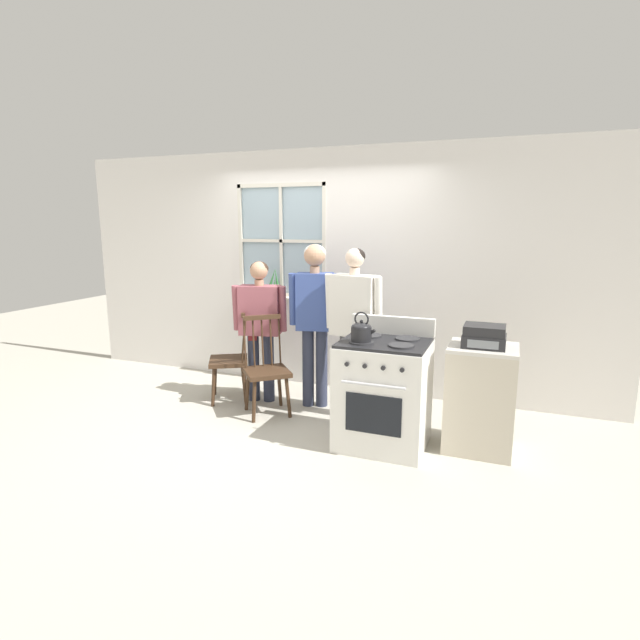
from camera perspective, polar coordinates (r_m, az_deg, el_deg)
The scene contains 13 objects.
ground_plane at distance 4.80m, azimuth -5.71°, elevation -12.28°, with size 16.00×16.00×0.00m, color #B2AD9E.
wall_back at distance 5.70m, azimuth 0.69°, elevation 5.37°, with size 6.40×0.16×2.70m.
chair_by_window at distance 5.46m, azimuth -10.16°, elevation -4.54°, with size 0.56×0.56×0.98m.
chair_near_wall at distance 5.03m, azimuth -6.15°, elevation -5.80°, with size 0.58×0.58×0.98m.
person_elderly_left at distance 5.28m, azimuth -6.87°, elevation 0.15°, with size 0.58×0.30×1.50m.
person_teen_center at distance 5.07m, azimuth -0.60°, elevation 1.27°, with size 0.53×0.30×1.68m.
person_adult_right at distance 4.79m, azimuth 3.91°, elevation 0.26°, with size 0.60×0.28×1.66m.
stove at distance 4.33m, azimuth 7.26°, elevation -8.21°, with size 0.74×0.68×1.08m.
kettle at distance 4.10m, azimuth 4.76°, elevation -1.27°, with size 0.21×0.17×0.25m.
potted_plant at distance 5.88m, azimuth -5.21°, elevation 3.52°, with size 0.16×0.16×0.34m.
handbag at distance 5.37m, azimuth -7.81°, elevation -0.67°, with size 0.25×0.24×0.31m.
side_counter at distance 4.45m, azimuth 17.84°, elevation -8.48°, with size 0.55×0.50×0.90m.
stereo at distance 4.28m, azimuth 18.25°, elevation -1.77°, with size 0.34×0.29×0.18m.
Camera 1 is at (2.02, -3.91, 1.91)m, focal length 28.00 mm.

